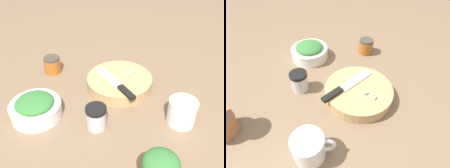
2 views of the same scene
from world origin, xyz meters
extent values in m
plane|color=#7F664C|center=(0.00, 0.00, 0.00)|extent=(5.00, 5.00, 0.00)
cylinder|color=tan|center=(0.02, -0.09, 0.02)|extent=(0.25, 0.25, 0.05)
cube|color=black|center=(-0.03, 0.00, 0.05)|extent=(0.08, 0.07, 0.01)
cube|color=silver|center=(0.06, -0.08, 0.05)|extent=(0.13, 0.13, 0.01)
ellipsoid|color=#F1DFCF|center=(-0.02, -0.14, 0.05)|extent=(0.02, 0.01, 0.01)
ellipsoid|color=beige|center=(-0.03, -0.15, 0.05)|extent=(0.02, 0.02, 0.01)
ellipsoid|color=silver|center=(-0.01, -0.11, 0.05)|extent=(0.02, 0.02, 0.01)
cylinder|color=white|center=(0.25, 0.13, 0.02)|extent=(0.17, 0.17, 0.05)
torus|color=white|center=(0.25, 0.13, 0.05)|extent=(0.17, 0.17, 0.01)
ellipsoid|color=#387A38|center=(0.25, 0.13, 0.06)|extent=(0.13, 0.13, 0.04)
cylinder|color=silver|center=(0.04, 0.13, 0.03)|extent=(0.06, 0.06, 0.07)
cylinder|color=black|center=(0.04, 0.13, 0.07)|extent=(0.07, 0.07, 0.01)
cylinder|color=white|center=(-0.22, 0.05, 0.04)|extent=(0.09, 0.09, 0.09)
torus|color=white|center=(-0.21, 0.00, 0.04)|extent=(0.02, 0.06, 0.06)
cylinder|color=#B26023|center=(0.32, -0.13, 0.03)|extent=(0.07, 0.07, 0.06)
cylinder|color=#474238|center=(0.32, -0.13, 0.06)|extent=(0.06, 0.06, 0.01)
ellipsoid|color=#387A38|center=(-0.17, 0.34, 0.14)|extent=(0.08, 0.08, 0.05)
camera|label=1|loc=(-0.14, 0.68, 0.59)|focal=40.00mm
camera|label=2|loc=(-0.43, -0.05, 0.50)|focal=28.00mm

